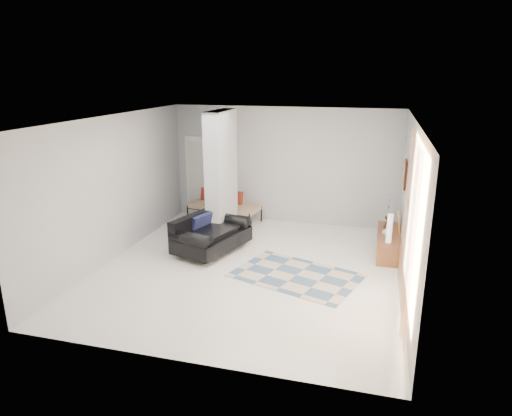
# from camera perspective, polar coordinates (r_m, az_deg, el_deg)

# --- Properties ---
(floor) EXTENTS (6.00, 6.00, 0.00)m
(floor) POSITION_cam_1_polar(r_m,az_deg,el_deg) (8.70, -0.75, -7.59)
(floor) COLOR white
(floor) RESTS_ON ground
(ceiling) EXTENTS (6.00, 6.00, 0.00)m
(ceiling) POSITION_cam_1_polar(r_m,az_deg,el_deg) (7.97, -0.83, 11.09)
(ceiling) COLOR white
(ceiling) RESTS_ON wall_back
(wall_back) EXTENTS (6.00, 0.00, 6.00)m
(wall_back) POSITION_cam_1_polar(r_m,az_deg,el_deg) (11.07, 3.48, 5.29)
(wall_back) COLOR #B6B8BB
(wall_back) RESTS_ON ground
(wall_front) EXTENTS (6.00, 0.00, 6.00)m
(wall_front) POSITION_cam_1_polar(r_m,az_deg,el_deg) (5.56, -9.34, -6.58)
(wall_front) COLOR #B6B8BB
(wall_front) RESTS_ON ground
(wall_left) EXTENTS (0.00, 6.00, 6.00)m
(wall_left) POSITION_cam_1_polar(r_m,az_deg,el_deg) (9.34, -17.26, 2.44)
(wall_left) COLOR #B6B8BB
(wall_left) RESTS_ON ground
(wall_right) EXTENTS (0.00, 6.00, 6.00)m
(wall_right) POSITION_cam_1_polar(r_m,az_deg,el_deg) (7.95, 18.64, -0.10)
(wall_right) COLOR #B6B8BB
(wall_right) RESTS_ON ground
(partition_column) EXTENTS (0.35, 1.20, 2.80)m
(partition_column) POSITION_cam_1_polar(r_m,az_deg,el_deg) (10.03, -4.34, 4.09)
(partition_column) COLOR #B5BCBD
(partition_column) RESTS_ON floor
(hallway_door) EXTENTS (0.85, 0.06, 2.04)m
(hallway_door) POSITION_cam_1_polar(r_m,az_deg,el_deg) (11.70, -6.73, 3.93)
(hallway_door) COLOR white
(hallway_door) RESTS_ON floor
(curtain) EXTENTS (0.00, 2.55, 2.55)m
(curtain) POSITION_cam_1_polar(r_m,az_deg,el_deg) (6.84, 18.47, -2.32)
(curtain) COLOR #F2973F
(curtain) RESTS_ON wall_right
(wall_art) EXTENTS (0.04, 0.45, 0.55)m
(wall_art) POSITION_cam_1_polar(r_m,az_deg,el_deg) (9.40, 18.13, 4.01)
(wall_art) COLOR black
(wall_art) RESTS_ON wall_right
(media_console) EXTENTS (0.45, 1.63, 0.80)m
(media_console) POSITION_cam_1_polar(r_m,az_deg,el_deg) (9.79, 16.21, -4.16)
(media_console) COLOR brown
(media_console) RESTS_ON floor
(loveseat) EXTENTS (1.38, 1.83, 0.76)m
(loveseat) POSITION_cam_1_polar(r_m,az_deg,el_deg) (9.48, -5.83, -3.30)
(loveseat) COLOR silver
(loveseat) RESTS_ON floor
(daybed) EXTENTS (1.82, 0.99, 0.77)m
(daybed) POSITION_cam_1_polar(r_m,az_deg,el_deg) (11.32, -4.05, 0.42)
(daybed) COLOR black
(daybed) RESTS_ON floor
(area_rug) EXTENTS (2.53, 2.07, 0.01)m
(area_rug) POSITION_cam_1_polar(r_m,az_deg,el_deg) (8.45, 5.04, -8.40)
(area_rug) COLOR #C4B496
(area_rug) RESTS_ON floor
(cylinder_lamp) EXTENTS (0.10, 0.10, 0.57)m
(cylinder_lamp) POSITION_cam_1_polar(r_m,az_deg,el_deg) (9.14, 16.35, -2.47)
(cylinder_lamp) COLOR white
(cylinder_lamp) RESTS_ON media_console
(bronze_figurine) EXTENTS (0.15, 0.15, 0.27)m
(bronze_figurine) POSITION_cam_1_polar(r_m,az_deg,el_deg) (10.03, 16.06, -1.65)
(bronze_figurine) COLOR black
(bronze_figurine) RESTS_ON media_console
(vase) EXTENTS (0.19, 0.19, 0.19)m
(vase) POSITION_cam_1_polar(r_m,az_deg,el_deg) (9.55, 16.06, -2.83)
(vase) COLOR silver
(vase) RESTS_ON media_console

